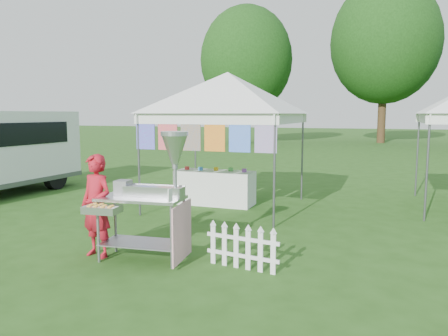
% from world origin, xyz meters
% --- Properties ---
extents(ground, '(120.00, 120.00, 0.00)m').
position_xyz_m(ground, '(0.00, 0.00, 0.00)').
color(ground, '#264D16').
rests_on(ground, ground).
extents(canopy_main, '(4.24, 4.24, 3.45)m').
position_xyz_m(canopy_main, '(0.00, 3.49, 2.99)').
color(canopy_main, '#59595E').
rests_on(canopy_main, ground).
extents(tree_left, '(6.40, 6.40, 9.53)m').
position_xyz_m(tree_left, '(-6.00, 24.00, 5.83)').
color(tree_left, '#3E2B16').
rests_on(tree_left, ground).
extents(tree_mid, '(7.60, 7.60, 11.52)m').
position_xyz_m(tree_mid, '(3.00, 28.00, 7.14)').
color(tree_mid, '#3E2B16').
rests_on(tree_mid, ground).
extents(donut_cart, '(1.33, 1.03, 1.85)m').
position_xyz_m(donut_cart, '(0.27, -0.32, 1.09)').
color(donut_cart, gray).
rests_on(donut_cart, ground).
extents(vendor, '(0.62, 0.48, 1.51)m').
position_xyz_m(vendor, '(-0.62, -0.43, 0.76)').
color(vendor, '#B11524').
rests_on(vendor, ground).
extents(picket_fence, '(1.07, 0.17, 0.56)m').
position_xyz_m(picket_fence, '(1.54, -0.19, 0.29)').
color(picket_fence, white).
rests_on(picket_fence, ground).
extents(display_table, '(1.80, 0.70, 0.78)m').
position_xyz_m(display_table, '(-0.37, 3.66, 0.39)').
color(display_table, white).
rests_on(display_table, ground).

